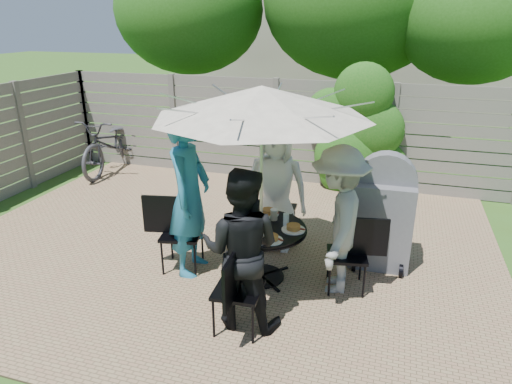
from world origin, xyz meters
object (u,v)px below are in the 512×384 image
(bicycle, at_px, (111,144))
(umbrella, at_px, (262,102))
(plate_front, at_px, (253,239))
(plate_extra, at_px, (272,239))
(person_front, at_px, (241,250))
(chair_back, at_px, (277,222))
(syrup_jug, at_px, (257,218))
(chair_front, at_px, (238,306))
(coffee_cup, at_px, (274,215))
(bbq_grill, at_px, (382,215))
(chair_right, at_px, (347,268))
(person_left, at_px, (189,196))
(plate_left, at_px, (230,222))
(chair_left, at_px, (181,248))
(plate_back, at_px, (268,212))
(glass_back, at_px, (257,211))
(glass_right, at_px, (286,220))
(patio_table, at_px, (261,243))
(glass_front, at_px, (265,232))
(plate_right, at_px, (293,228))
(person_back, at_px, (276,187))
(person_right, at_px, (338,221))

(bicycle, bearing_deg, umbrella, -42.76)
(plate_front, xyz_separation_m, plate_extra, (0.18, 0.07, 0.00))
(person_front, bearing_deg, chair_back, -90.00)
(plate_extra, height_order, syrup_jug, syrup_jug)
(chair_back, distance_m, chair_front, 1.93)
(chair_front, height_order, coffee_cup, chair_front)
(chair_back, xyz_separation_m, bbq_grill, (1.33, -0.21, 0.35))
(chair_right, bearing_deg, person_left, -6.93)
(plate_left, distance_m, plate_extra, 0.62)
(plate_extra, distance_m, syrup_jug, 0.43)
(chair_left, relative_size, plate_back, 3.56)
(plate_back, bearing_deg, glass_back, -132.51)
(chair_back, relative_size, glass_right, 6.77)
(plate_back, bearing_deg, patio_table, -86.26)
(chair_front, distance_m, chair_right, 1.37)
(glass_front, distance_m, bbq_grill, 1.53)
(umbrella, bearing_deg, chair_left, -176.14)
(person_left, height_order, bbq_grill, person_left)
(bbq_grill, bearing_deg, plate_right, -142.53)
(plate_left, height_order, plate_extra, same)
(glass_back, bearing_deg, chair_back, 85.29)
(glass_front, xyz_separation_m, coffee_cup, (-0.04, 0.48, -0.01))
(syrup_jug, bearing_deg, glass_right, 13.49)
(bicycle, bearing_deg, person_back, -34.58)
(chair_back, height_order, glass_right, chair_back)
(person_left, distance_m, glass_back, 0.80)
(plate_front, relative_size, glass_back, 1.86)
(bicycle, bearing_deg, glass_back, -41.19)
(person_back, relative_size, glass_front, 11.81)
(person_left, bearing_deg, syrup_jug, -86.28)
(plate_back, relative_size, syrup_jug, 1.62)
(glass_back, bearing_deg, bicycle, 144.39)
(person_front, bearing_deg, chair_left, -40.62)
(plate_extra, relative_size, syrup_jug, 1.50)
(person_left, distance_m, person_right, 1.67)
(plate_front, bearing_deg, patio_table, 93.74)
(plate_left, bearing_deg, coffee_cup, 29.30)
(person_back, relative_size, syrup_jug, 10.34)
(chair_front, relative_size, glass_front, 6.44)
(glass_right, height_order, coffee_cup, glass_right)
(umbrella, relative_size, bicycle, 1.17)
(person_back, distance_m, chair_front, 1.88)
(plate_right, bearing_deg, person_back, 117.19)
(person_right, height_order, plate_extra, person_right)
(patio_table, bearing_deg, person_left, -176.26)
(chair_left, bearing_deg, umbrella, -7.17)
(umbrella, xyz_separation_m, bbq_grill, (1.27, 0.76, -1.39))
(plate_right, bearing_deg, plate_extra, -117.22)
(chair_right, bearing_deg, glass_front, 9.93)
(syrup_jug, bearing_deg, plate_right, -3.05)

